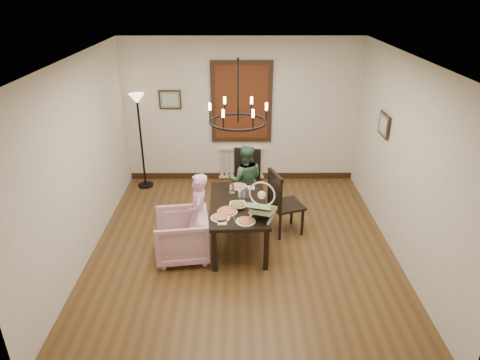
{
  "coord_description": "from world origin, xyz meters",
  "views": [
    {
      "loc": [
        -0.06,
        -5.49,
        3.69
      ],
      "look_at": [
        -0.04,
        0.16,
        1.05
      ],
      "focal_mm": 32.0,
      "sensor_mm": 36.0,
      "label": 1
    }
  ],
  "objects_px": {
    "elderly_woman": "(199,220)",
    "armchair": "(182,236)",
    "floor_lamp": "(141,143)",
    "dining_table": "(238,208)",
    "seated_man": "(245,185)",
    "drinking_glass": "(244,195)",
    "chair_far": "(245,181)",
    "baby_bouncer": "(262,205)",
    "chair_right": "(287,202)"
  },
  "relations": [
    {
      "from": "baby_bouncer",
      "to": "seated_man",
      "type": "bearing_deg",
      "value": 116.11
    },
    {
      "from": "elderly_woman",
      "to": "floor_lamp",
      "type": "relative_size",
      "value": 0.57
    },
    {
      "from": "baby_bouncer",
      "to": "floor_lamp",
      "type": "bearing_deg",
      "value": 149.22
    },
    {
      "from": "seated_man",
      "to": "elderly_woman",
      "type": "bearing_deg",
      "value": 59.68
    },
    {
      "from": "seated_man",
      "to": "floor_lamp",
      "type": "distance_m",
      "value": 2.26
    },
    {
      "from": "chair_far",
      "to": "seated_man",
      "type": "xyz_separation_m",
      "value": [
        0.0,
        -0.12,
        -0.02
      ]
    },
    {
      "from": "chair_right",
      "to": "floor_lamp",
      "type": "distance_m",
      "value": 3.13
    },
    {
      "from": "chair_far",
      "to": "baby_bouncer",
      "type": "xyz_separation_m",
      "value": [
        0.21,
        -1.51,
        0.34
      ]
    },
    {
      "from": "dining_table",
      "to": "drinking_glass",
      "type": "bearing_deg",
      "value": 60.12
    },
    {
      "from": "dining_table",
      "to": "chair_far",
      "type": "relative_size",
      "value": 1.42
    },
    {
      "from": "chair_far",
      "to": "drinking_glass",
      "type": "distance_m",
      "value": 0.99
    },
    {
      "from": "armchair",
      "to": "chair_far",
      "type": "bearing_deg",
      "value": 139.85
    },
    {
      "from": "baby_bouncer",
      "to": "floor_lamp",
      "type": "xyz_separation_m",
      "value": [
        -2.16,
        2.44,
        0.03
      ]
    },
    {
      "from": "baby_bouncer",
      "to": "floor_lamp",
      "type": "relative_size",
      "value": 0.3
    },
    {
      "from": "chair_far",
      "to": "drinking_glass",
      "type": "xyz_separation_m",
      "value": [
        -0.04,
        -0.96,
        0.22
      ]
    },
    {
      "from": "chair_far",
      "to": "seated_man",
      "type": "relative_size",
      "value": 1.05
    },
    {
      "from": "chair_right",
      "to": "armchair",
      "type": "height_order",
      "value": "chair_right"
    },
    {
      "from": "elderly_woman",
      "to": "floor_lamp",
      "type": "height_order",
      "value": "floor_lamp"
    },
    {
      "from": "chair_far",
      "to": "dining_table",
      "type": "bearing_deg",
      "value": -83.69
    },
    {
      "from": "dining_table",
      "to": "baby_bouncer",
      "type": "xyz_separation_m",
      "value": [
        0.33,
        -0.4,
        0.26
      ]
    },
    {
      "from": "dining_table",
      "to": "seated_man",
      "type": "xyz_separation_m",
      "value": [
        0.12,
        0.99,
        -0.1
      ]
    },
    {
      "from": "armchair",
      "to": "floor_lamp",
      "type": "xyz_separation_m",
      "value": [
        -1.02,
        2.39,
        0.55
      ]
    },
    {
      "from": "chair_far",
      "to": "armchair",
      "type": "xyz_separation_m",
      "value": [
        -0.93,
        -1.46,
        -0.19
      ]
    },
    {
      "from": "chair_far",
      "to": "seated_man",
      "type": "bearing_deg",
      "value": -75.51
    },
    {
      "from": "dining_table",
      "to": "chair_right",
      "type": "height_order",
      "value": "chair_right"
    },
    {
      "from": "dining_table",
      "to": "chair_right",
      "type": "xyz_separation_m",
      "value": [
        0.76,
        0.34,
        -0.08
      ]
    },
    {
      "from": "chair_far",
      "to": "seated_man",
      "type": "distance_m",
      "value": 0.12
    },
    {
      "from": "baby_bouncer",
      "to": "drinking_glass",
      "type": "bearing_deg",
      "value": 132.03
    },
    {
      "from": "drinking_glass",
      "to": "floor_lamp",
      "type": "relative_size",
      "value": 0.07
    },
    {
      "from": "armchair",
      "to": "seated_man",
      "type": "bearing_deg",
      "value": 137.42
    },
    {
      "from": "baby_bouncer",
      "to": "drinking_glass",
      "type": "distance_m",
      "value": 0.61
    },
    {
      "from": "chair_far",
      "to": "floor_lamp",
      "type": "distance_m",
      "value": 2.19
    },
    {
      "from": "elderly_woman",
      "to": "armchair",
      "type": "bearing_deg",
      "value": -56.6
    },
    {
      "from": "floor_lamp",
      "to": "dining_table",
      "type": "bearing_deg",
      "value": -48.01
    },
    {
      "from": "elderly_woman",
      "to": "seated_man",
      "type": "relative_size",
      "value": 1.01
    },
    {
      "from": "chair_right",
      "to": "drinking_glass",
      "type": "height_order",
      "value": "chair_right"
    },
    {
      "from": "elderly_woman",
      "to": "chair_right",
      "type": "bearing_deg",
      "value": 109.46
    },
    {
      "from": "armchair",
      "to": "drinking_glass",
      "type": "bearing_deg",
      "value": 111.58
    },
    {
      "from": "chair_far",
      "to": "chair_right",
      "type": "distance_m",
      "value": 1.0
    },
    {
      "from": "drinking_glass",
      "to": "seated_man",
      "type": "bearing_deg",
      "value": 87.13
    },
    {
      "from": "chair_far",
      "to": "chair_right",
      "type": "relative_size",
      "value": 1.0
    },
    {
      "from": "baby_bouncer",
      "to": "chair_right",
      "type": "bearing_deg",
      "value": 77.15
    },
    {
      "from": "drinking_glass",
      "to": "chair_far",
      "type": "bearing_deg",
      "value": 87.77
    },
    {
      "from": "dining_table",
      "to": "chair_far",
      "type": "xyz_separation_m",
      "value": [
        0.12,
        1.11,
        -0.08
      ]
    },
    {
      "from": "dining_table",
      "to": "chair_right",
      "type": "distance_m",
      "value": 0.84
    },
    {
      "from": "armchair",
      "to": "seated_man",
      "type": "distance_m",
      "value": 1.64
    },
    {
      "from": "drinking_glass",
      "to": "dining_table",
      "type": "bearing_deg",
      "value": -117.72
    },
    {
      "from": "dining_table",
      "to": "chair_right",
      "type": "relative_size",
      "value": 1.41
    },
    {
      "from": "seated_man",
      "to": "drinking_glass",
      "type": "bearing_deg",
      "value": 87.63
    },
    {
      "from": "chair_far",
      "to": "floor_lamp",
      "type": "bearing_deg",
      "value": 166.81
    }
  ]
}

